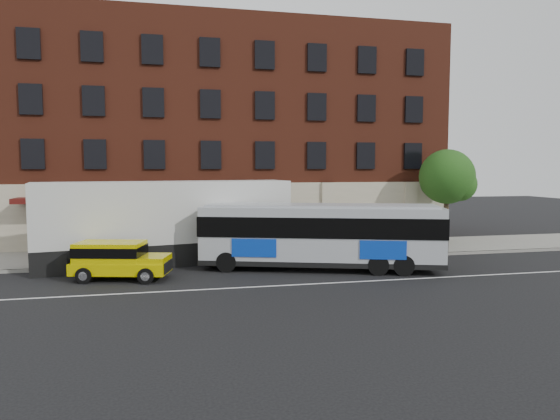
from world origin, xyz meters
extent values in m
plane|color=black|center=(0.00, 0.00, 0.00)|extent=(120.00, 120.00, 0.00)
cube|color=gray|center=(0.00, 9.00, 0.07)|extent=(60.00, 6.00, 0.15)
cube|color=gray|center=(0.00, 6.00, 0.07)|extent=(60.00, 0.25, 0.15)
cube|color=silver|center=(0.00, 0.50, 0.01)|extent=(60.00, 0.12, 0.01)
cube|color=maroon|center=(0.00, 17.00, 7.65)|extent=(30.00, 10.00, 15.00)
cube|color=#B8AC92|center=(0.00, 11.85, 2.15)|extent=(30.00, 0.35, 4.00)
cube|color=#480F0C|center=(-11.00, 11.00, 3.25)|extent=(4.20, 2.20, 0.30)
cube|color=#B8AC92|center=(-12.00, 11.75, 2.15)|extent=(0.90, 0.55, 4.00)
cube|color=#B8AC92|center=(-6.00, 11.75, 2.15)|extent=(0.90, 0.55, 4.00)
cube|color=#B8AC92|center=(0.00, 11.75, 2.15)|extent=(0.90, 0.55, 4.00)
cube|color=#B8AC92|center=(6.00, 11.75, 2.15)|extent=(0.90, 0.55, 4.00)
cube|color=#B8AC92|center=(12.00, 11.75, 2.15)|extent=(0.90, 0.55, 4.00)
cube|color=black|center=(-12.25, 11.92, 5.95)|extent=(1.30, 0.20, 1.80)
cube|color=black|center=(-8.75, 11.92, 5.95)|extent=(1.30, 0.20, 1.80)
cube|color=black|center=(-5.25, 11.92, 5.95)|extent=(1.30, 0.20, 1.80)
cube|color=black|center=(-1.75, 11.92, 5.95)|extent=(1.30, 0.20, 1.80)
cube|color=black|center=(1.75, 11.92, 5.95)|extent=(1.30, 0.20, 1.80)
cube|color=black|center=(5.25, 11.92, 5.95)|extent=(1.30, 0.20, 1.80)
cube|color=black|center=(8.75, 11.92, 5.95)|extent=(1.30, 0.20, 1.80)
cube|color=black|center=(12.25, 11.92, 5.95)|extent=(1.30, 0.20, 1.80)
cube|color=black|center=(-12.25, 11.92, 9.15)|extent=(1.30, 0.20, 1.80)
cube|color=black|center=(-8.75, 11.92, 9.15)|extent=(1.30, 0.20, 1.80)
cube|color=black|center=(-5.25, 11.92, 9.15)|extent=(1.30, 0.20, 1.80)
cube|color=black|center=(-1.75, 11.92, 9.15)|extent=(1.30, 0.20, 1.80)
cube|color=black|center=(1.75, 11.92, 9.15)|extent=(1.30, 0.20, 1.80)
cube|color=black|center=(5.25, 11.92, 9.15)|extent=(1.30, 0.20, 1.80)
cube|color=black|center=(8.75, 11.92, 9.15)|extent=(1.30, 0.20, 1.80)
cube|color=black|center=(12.25, 11.92, 9.15)|extent=(1.30, 0.20, 1.80)
cube|color=black|center=(-12.25, 11.92, 12.35)|extent=(1.30, 0.20, 1.80)
cube|color=black|center=(-8.75, 11.92, 12.35)|extent=(1.30, 0.20, 1.80)
cube|color=black|center=(-5.25, 11.92, 12.35)|extent=(1.30, 0.20, 1.80)
cube|color=black|center=(-1.75, 11.92, 12.35)|extent=(1.30, 0.20, 1.80)
cube|color=black|center=(1.75, 11.92, 12.35)|extent=(1.30, 0.20, 1.80)
cube|color=black|center=(5.25, 11.92, 12.35)|extent=(1.30, 0.20, 1.80)
cube|color=black|center=(8.75, 11.92, 12.35)|extent=(1.30, 0.20, 1.80)
cube|color=black|center=(12.25, 11.92, 12.35)|extent=(1.30, 0.20, 1.80)
cube|color=black|center=(-10.50, 11.78, 1.75)|extent=(2.60, 0.15, 2.80)
cube|color=black|center=(-4.50, 11.78, 1.75)|extent=(2.60, 0.15, 2.80)
cube|color=black|center=(1.50, 11.78, 1.75)|extent=(2.60, 0.15, 2.80)
cube|color=black|center=(7.50, 11.78, 1.75)|extent=(2.60, 0.15, 2.80)
cylinder|color=gray|center=(-8.50, 6.20, 1.25)|extent=(0.07, 0.07, 2.50)
cube|color=white|center=(-8.50, 6.05, 2.05)|extent=(0.30, 0.03, 0.40)
cube|color=white|center=(-8.50, 6.05, 1.55)|extent=(0.30, 0.03, 0.35)
cylinder|color=#35251A|center=(13.50, 9.50, 1.65)|extent=(0.32, 0.32, 3.00)
sphere|color=#1C4814|center=(13.50, 9.50, 4.55)|extent=(3.60, 3.60, 3.60)
sphere|color=#1C4814|center=(14.20, 9.10, 4.05)|extent=(2.20, 2.20, 2.20)
sphere|color=#1C4814|center=(12.90, 9.90, 4.15)|extent=(2.00, 2.00, 2.00)
cube|color=#A1A5AA|center=(3.00, 3.54, 1.77)|extent=(12.14, 6.14, 2.84)
cube|color=black|center=(3.00, 3.54, 0.45)|extent=(12.21, 6.20, 0.25)
cube|color=#A1A5AA|center=(3.00, 3.54, 3.24)|extent=(11.48, 5.66, 0.12)
cube|color=black|center=(3.00, 3.54, 2.24)|extent=(12.24, 6.24, 1.00)
cube|color=#0B34A9|center=(-0.43, 3.33, 1.25)|extent=(2.09, 0.73, 0.90)
cube|color=#0B34A9|center=(6.24, 3.81, 1.25)|extent=(2.09, 0.73, 0.90)
cylinder|color=black|center=(-1.71, 3.91, 0.50)|extent=(1.04, 0.60, 1.00)
cylinder|color=black|center=(-1.00, 6.05, 0.50)|extent=(1.04, 0.60, 1.00)
cylinder|color=black|center=(5.30, 1.59, 0.50)|extent=(1.04, 0.60, 1.00)
cylinder|color=black|center=(6.01, 3.73, 0.50)|extent=(1.04, 0.60, 1.00)
cylinder|color=black|center=(6.43, 1.21, 0.50)|extent=(1.04, 0.60, 1.00)
cylinder|color=black|center=(7.14, 3.35, 0.50)|extent=(1.04, 0.60, 1.00)
cube|color=#CFC100|center=(-6.61, 3.28, 0.58)|extent=(4.61, 2.79, 0.54)
cube|color=#CFC100|center=(-7.09, 3.40, 1.30)|extent=(3.30, 2.43, 0.90)
cube|color=black|center=(-7.09, 3.40, 1.34)|extent=(3.34, 2.47, 0.45)
cube|color=#CFC100|center=(-5.18, 2.92, 0.99)|extent=(1.72, 1.98, 0.27)
cube|color=black|center=(-4.51, 2.75, 0.63)|extent=(0.40, 1.40, 0.49)
cylinder|color=black|center=(-8.83, 3.84, 0.99)|extent=(0.36, 0.71, 0.68)
cylinder|color=black|center=(-5.48, 2.09, 0.36)|extent=(0.76, 0.42, 0.72)
cylinder|color=silver|center=(-5.48, 2.09, 0.36)|extent=(0.45, 0.36, 0.39)
cylinder|color=black|center=(-5.05, 3.79, 0.36)|extent=(0.76, 0.42, 0.72)
cylinder|color=silver|center=(-5.05, 3.79, 0.36)|extent=(0.45, 0.36, 0.39)
cylinder|color=black|center=(-8.17, 2.77, 0.36)|extent=(0.76, 0.42, 0.72)
cylinder|color=silver|center=(-8.17, 2.77, 0.36)|extent=(0.45, 0.36, 0.39)
cylinder|color=black|center=(-7.74, 4.47, 0.36)|extent=(0.76, 0.42, 0.72)
cylinder|color=silver|center=(-7.74, 4.47, 0.36)|extent=(0.45, 0.36, 0.39)
cube|color=black|center=(-4.54, 6.80, 0.61)|extent=(13.49, 4.90, 1.21)
cube|color=silver|center=(-4.54, 6.80, 2.81)|extent=(13.49, 4.95, 3.20)
cylinder|color=black|center=(-9.20, 4.69, 0.55)|extent=(1.14, 0.50, 1.10)
cylinder|color=black|center=(-9.64, 7.19, 0.55)|extent=(1.14, 0.50, 1.10)
cylinder|color=black|center=(-7.90, 4.92, 0.55)|extent=(1.14, 0.50, 1.10)
cylinder|color=black|center=(-8.34, 7.42, 0.55)|extent=(1.14, 0.50, 1.10)
cylinder|color=black|center=(-0.73, 6.18, 0.55)|extent=(1.14, 0.50, 1.10)
cylinder|color=black|center=(-1.18, 8.68, 0.55)|extent=(1.14, 0.50, 1.10)
cylinder|color=black|center=(0.57, 6.41, 0.55)|extent=(1.14, 0.50, 1.10)
cylinder|color=black|center=(0.13, 8.91, 0.55)|extent=(1.14, 0.50, 1.10)
camera|label=1|loc=(-4.43, -20.67, 5.13)|focal=32.45mm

